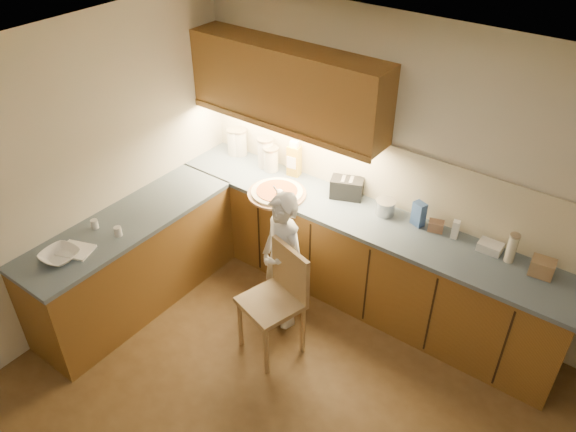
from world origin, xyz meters
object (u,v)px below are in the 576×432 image
object	(u,v)px
child	(282,261)
pizza_on_board	(277,193)
wooden_chair	(279,294)
toaster	(347,188)
oil_jug	(294,160)

from	to	relation	value
child	pizza_on_board	bearing A→B (deg)	149.29
wooden_chair	toaster	distance (m)	1.20
toaster	child	bearing A→B (deg)	-118.89
pizza_on_board	wooden_chair	distance (m)	1.03
oil_jug	toaster	distance (m)	0.62
pizza_on_board	child	world-z (taller)	child
pizza_on_board	child	bearing A→B (deg)	-48.80
oil_jug	toaster	bearing A→B (deg)	-2.80
wooden_chair	toaster	bearing A→B (deg)	109.09
child	toaster	size ratio (longest dim) A/B	3.98
pizza_on_board	toaster	distance (m)	0.64
toaster	pizza_on_board	bearing A→B (deg)	-168.01
oil_jug	pizza_on_board	bearing A→B (deg)	-77.01
child	oil_jug	distance (m)	1.10
pizza_on_board	wooden_chair	xyz separation A→B (m)	(0.59, -0.76, -0.37)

